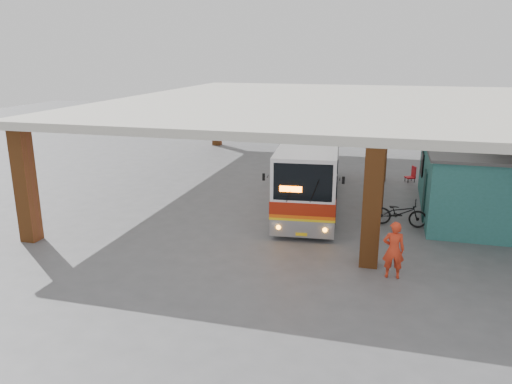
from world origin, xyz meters
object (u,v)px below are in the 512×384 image
object	(u,v)px
motorcycle	(400,213)
red_chair	(412,175)
coach_bus	(312,166)
pedestrian	(394,250)

from	to	relation	value
motorcycle	red_chair	bearing A→B (deg)	-1.95
red_chair	coach_bus	bearing A→B (deg)	-159.02
motorcycle	pedestrian	size ratio (longest dim) A/B	1.15
motorcycle	pedestrian	world-z (taller)	pedestrian
motorcycle	pedestrian	bearing A→B (deg)	-179.65
coach_bus	pedestrian	bearing A→B (deg)	-69.58
coach_bus	pedestrian	size ratio (longest dim) A/B	6.33
pedestrian	red_chair	size ratio (longest dim) A/B	2.13
coach_bus	red_chair	distance (m)	6.96
coach_bus	motorcycle	distance (m)	5.11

